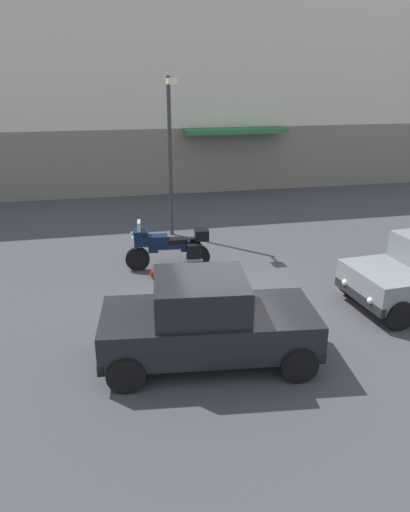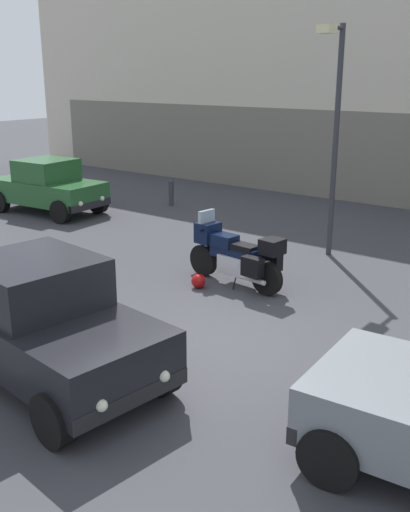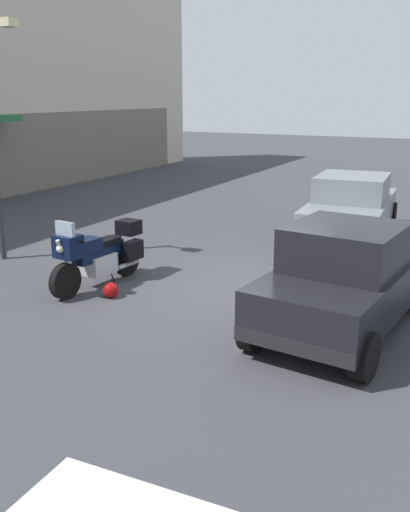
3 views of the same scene
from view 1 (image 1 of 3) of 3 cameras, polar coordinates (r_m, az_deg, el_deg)
name	(u,v)px [view 1 (image 1 of 3)]	position (r m, az deg, el deg)	size (l,w,h in m)	color
ground_plane	(234,307)	(10.91, 3.53, -6.05)	(80.00, 80.00, 0.00)	#38383D
building_facade_rear	(159,76)	(22.00, -5.48, 20.53)	(35.58, 3.40, 9.84)	beige
motorcycle	(169,247)	(12.77, -4.25, 1.05)	(2.26, 0.85, 1.36)	black
helmet	(156,273)	(12.37, -5.91, -2.06)	(0.28, 0.28, 0.28)	#990C0C
car_wagon_end	(207,321)	(8.60, 0.22, -7.74)	(4.00, 2.17, 1.64)	black
streetlamp_curbside	(170,143)	(15.03, -4.14, 13.27)	(0.28, 0.94, 4.90)	#2D2D33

